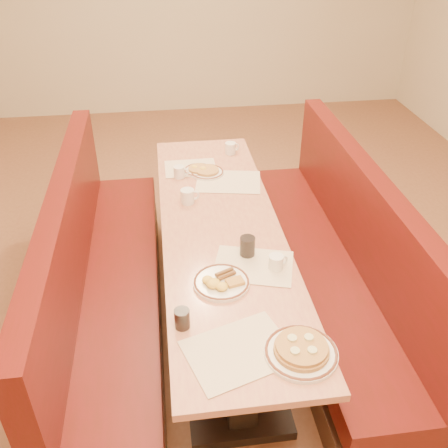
{
  "coord_description": "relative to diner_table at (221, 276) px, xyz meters",
  "views": [
    {
      "loc": [
        -0.31,
        -2.43,
        2.38
      ],
      "look_at": [
        0.0,
        -0.12,
        0.85
      ],
      "focal_mm": 40.0,
      "sensor_mm": 36.0,
      "label": 1
    }
  ],
  "objects": [
    {
      "name": "ground",
      "position": [
        0.0,
        0.0,
        -0.37
      ],
      "size": [
        8.0,
        8.0,
        0.0
      ],
      "primitive_type": "plane",
      "color": "#9E6647",
      "rests_on": "ground"
    },
    {
      "name": "room_envelope",
      "position": [
        0.0,
        0.0,
        1.56
      ],
      "size": [
        6.04,
        8.04,
        2.82
      ],
      "color": "beige",
      "rests_on": "ground"
    },
    {
      "name": "diner_table",
      "position": [
        0.0,
        0.0,
        0.0
      ],
      "size": [
        0.7,
        2.5,
        0.75
      ],
      "color": "black",
      "rests_on": "ground"
    },
    {
      "name": "booth_left",
      "position": [
        -0.73,
        0.0,
        -0.01
      ],
      "size": [
        0.55,
        2.5,
        1.05
      ],
      "color": "#4C3326",
      "rests_on": "ground"
    },
    {
      "name": "booth_right",
      "position": [
        0.73,
        0.0,
        -0.01
      ],
      "size": [
        0.55,
        2.5,
        1.05
      ],
      "color": "#4C3326",
      "rests_on": "ground"
    },
    {
      "name": "placemat_near_left",
      "position": [
        -0.05,
        -0.97,
        0.38
      ],
      "size": [
        0.52,
        0.45,
        0.0
      ],
      "primitive_type": "cube",
      "rotation": [
        0.0,
        0.0,
        0.32
      ],
      "color": "beige",
      "rests_on": "diner_table"
    },
    {
      "name": "placemat_near_right",
      "position": [
        0.12,
        -0.39,
        0.38
      ],
      "size": [
        0.48,
        0.41,
        0.0
      ],
      "primitive_type": "cube",
      "rotation": [
        0.0,
        0.0,
        -0.29
      ],
      "color": "beige",
      "rests_on": "diner_table"
    },
    {
      "name": "placemat_far_left",
      "position": [
        -0.12,
        0.78,
        0.38
      ],
      "size": [
        0.37,
        0.27,
        0.0
      ],
      "primitive_type": "cube",
      "rotation": [
        0.0,
        0.0,
        0.0
      ],
      "color": "beige",
      "rests_on": "diner_table"
    },
    {
      "name": "placemat_far_right",
      "position": [
        0.12,
        0.54,
        0.38
      ],
      "size": [
        0.49,
        0.4,
        0.0
      ],
      "primitive_type": "cube",
      "rotation": [
        0.0,
        0.0,
        -0.19
      ],
      "color": "beige",
      "rests_on": "diner_table"
    },
    {
      "name": "pancake_plate",
      "position": [
        0.21,
        -1.02,
        0.4
      ],
      "size": [
        0.32,
        0.32,
        0.07
      ],
      "rotation": [
        0.0,
        0.0,
        0.27
      ],
      "color": "white",
      "rests_on": "diner_table"
    },
    {
      "name": "eggs_plate",
      "position": [
        -0.07,
        -0.52,
        0.39
      ],
      "size": [
        0.29,
        0.29,
        0.06
      ],
      "rotation": [
        0.0,
        0.0,
        0.26
      ],
      "color": "white",
      "rests_on": "diner_table"
    },
    {
      "name": "extra_plate_mid",
      "position": [
        -0.01,
        0.68,
        0.39
      ],
      "size": [
        0.23,
        0.23,
        0.05
      ],
      "rotation": [
        0.0,
        0.0,
        -0.25
      ],
      "color": "white",
      "rests_on": "diner_table"
    },
    {
      "name": "extra_plate_far",
      "position": [
        -0.07,
        0.72,
        0.39
      ],
      "size": [
        0.21,
        0.21,
        0.04
      ],
      "rotation": [
        0.0,
        0.0,
        0.1
      ],
      "color": "white",
      "rests_on": "diner_table"
    },
    {
      "name": "coffee_mug_a",
      "position": [
        0.23,
        -0.43,
        0.42
      ],
      "size": [
        0.11,
        0.08,
        0.08
      ],
      "rotation": [
        0.0,
        0.0,
        0.31
      ],
      "color": "white",
      "rests_on": "diner_table"
    },
    {
      "name": "coffee_mug_b",
      "position": [
        -0.17,
        0.3,
        0.42
      ],
      "size": [
        0.12,
        0.09,
        0.09
      ],
      "rotation": [
        0.0,
        0.0,
        0.1
      ],
      "color": "white",
      "rests_on": "diner_table"
    },
    {
      "name": "coffee_mug_c",
      "position": [
        0.2,
        0.99,
        0.42
      ],
      "size": [
        0.11,
        0.08,
        0.09
      ],
      "rotation": [
        0.0,
        0.0,
        0.3
      ],
      "color": "white",
      "rests_on": "diner_table"
    },
    {
      "name": "coffee_mug_d",
      "position": [
        -0.2,
        0.66,
        0.42
      ],
      "size": [
        0.11,
        0.08,
        0.08
      ],
      "rotation": [
        0.0,
        0.0,
        -0.23
      ],
      "color": "white",
      "rests_on": "diner_table"
    },
    {
      "name": "soda_tumbler_near",
      "position": [
        -0.28,
        -0.79,
        0.42
      ],
      "size": [
        0.07,
        0.07,
        0.1
      ],
      "color": "black",
      "rests_on": "diner_table"
    },
    {
      "name": "soda_tumbler_mid",
      "position": [
        0.1,
        -0.29,
        0.43
      ],
      "size": [
        0.08,
        0.08,
        0.11
      ],
      "color": "black",
      "rests_on": "diner_table"
    }
  ]
}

